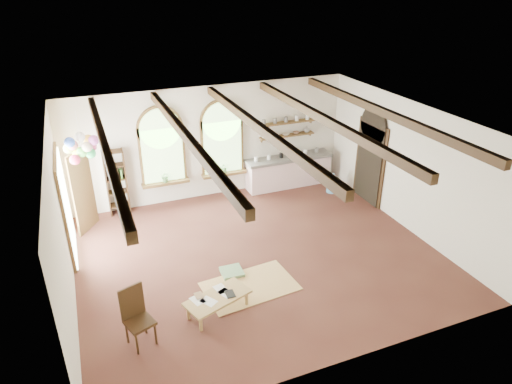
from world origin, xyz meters
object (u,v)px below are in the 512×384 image
coffee_table (218,298)px  balloon_cluster (81,147)px  kitchen_counter (289,171)px  side_chair (140,328)px

coffee_table → balloon_cluster: bearing=117.0°
kitchen_counter → side_chair: 7.24m
kitchen_counter → coffee_table: kitchen_counter is taller
kitchen_counter → side_chair: size_ratio=2.39×
kitchen_counter → coffee_table: bearing=-128.5°
coffee_table → side_chair: (-1.51, -0.26, 0.01)m
kitchen_counter → balloon_cluster: (-5.70, -0.90, 1.87)m
balloon_cluster → kitchen_counter: bearing=9.0°
kitchen_counter → coffee_table: 6.03m
coffee_table → balloon_cluster: balloon_cluster is taller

